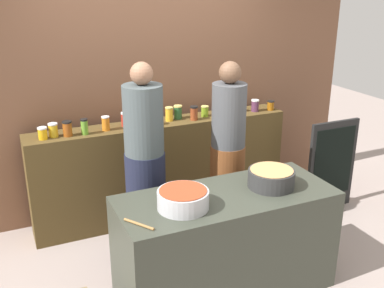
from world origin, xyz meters
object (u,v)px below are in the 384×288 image
Objects in this scene: cooking_pot_center at (271,178)px; cook_with_tongs at (145,171)px; preserve_jar_3 at (84,127)px; chalkboard_sign at (332,165)px; preserve_jar_15 at (271,105)px; preserve_jar_8 at (169,114)px; preserve_jar_4 at (106,123)px; preserve_jar_6 at (139,121)px; preserve_jar_10 at (194,113)px; preserve_jar_11 at (205,111)px; preserve_jar_2 at (67,129)px; cooking_pot_left at (183,199)px; preserve_jar_13 at (237,106)px; preserve_jar_12 at (220,109)px; cook_in_cap at (228,162)px; preserve_jar_0 at (43,133)px; preserve_jar_9 at (178,112)px; wooden_spoon at (139,224)px; preserve_jar_5 at (125,119)px; preserve_jar_14 at (255,105)px; preserve_jar_1 at (53,130)px; preserve_jar_7 at (154,119)px.

cook_with_tongs is at bearing 134.55° from cooking_pot_center.
chalkboard_sign is at bearing -12.35° from preserve_jar_3.
preserve_jar_8 is at bearing 176.23° from preserve_jar_15.
preserve_jar_3 is 0.21m from preserve_jar_4.
preserve_jar_10 is at bearing -0.96° from preserve_jar_6.
preserve_jar_4 is 1.22× the size of preserve_jar_11.
cook_with_tongs is at bearing 179.98° from chalkboard_sign.
preserve_jar_2 is 0.08× the size of cook_with_tongs.
preserve_jar_13 is at bearing 49.36° from cooking_pot_left.
preserve_jar_4 is 2.44m from chalkboard_sign.
preserve_jar_6 is 1.51m from cooking_pot_center.
preserve_jar_12 is 0.10× the size of chalkboard_sign.
chalkboard_sign is at bearing 2.86° from cook_in_cap.
preserve_jar_3 is 1.42× the size of preserve_jar_15.
preserve_jar_0 is at bearing 179.71° from preserve_jar_6.
preserve_jar_11 is at bearing -177.60° from preserve_jar_12.
preserve_jar_2 is at bearing -177.65° from preserve_jar_11.
preserve_jar_3 is 0.09× the size of cook_in_cap.
cook_in_cap is at bearing -74.77° from preserve_jar_9.
preserve_jar_2 is at bearing 97.15° from wooden_spoon.
cook_in_cap reaches higher than preserve_jar_12.
preserve_jar_5 is 1.45m from preserve_jar_14.
preserve_jar_14 is (1.86, 0.03, -0.01)m from preserve_jar_3.
preserve_jar_4 is 0.91m from preserve_jar_10.
preserve_jar_8 reaches higher than preserve_jar_0.
preserve_jar_3 is 2.04m from preserve_jar_15.
preserve_jar_11 is 0.39m from preserve_jar_13.
cooking_pot_center is (0.97, -1.38, -0.18)m from preserve_jar_4.
cook_in_cap is at bearing -144.41° from preserve_jar_15.
preserve_jar_9 is at bearing 3.98° from preserve_jar_0.
preserve_jar_10 is 0.70m from cook_in_cap.
preserve_jar_1 is 0.81m from preserve_jar_6.
preserve_jar_3 is 1.09× the size of preserve_jar_5.
preserve_jar_12 is at bearing 2.05° from preserve_jar_4.
preserve_jar_5 is at bearing 162.80° from chalkboard_sign.
cooking_pot_center reaches higher than wooden_spoon.
cooking_pot_center is at bearing -90.40° from cook_in_cap.
preserve_jar_5 is at bearing 16.37° from preserve_jar_4.
preserve_jar_1 is 0.69m from preserve_jar_5.
preserve_jar_2 is 2.78m from chalkboard_sign.
preserve_jar_14 is (1.18, 0.03, 0.00)m from preserve_jar_7.
cook_with_tongs reaches higher than preserve_jar_0.
preserve_jar_15 is at bearing -0.36° from preserve_jar_0.
wooden_spoon is (0.41, -1.51, -0.23)m from preserve_jar_0.
cook_with_tongs is 1.02× the size of cook_in_cap.
preserve_jar_5 is 1.22× the size of preserve_jar_11.
preserve_jar_7 is (0.15, -0.01, 0.01)m from preserve_jar_6.
preserve_jar_7 is 0.93× the size of preserve_jar_14.
preserve_jar_13 is (0.21, 0.00, 0.01)m from preserve_jar_12.
preserve_jar_10 is at bearing 92.56° from cooking_pot_center.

